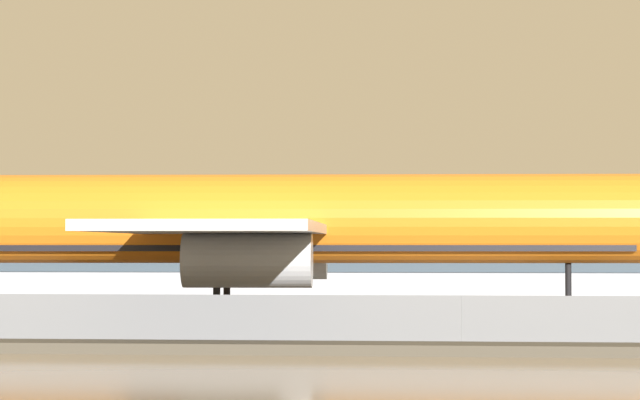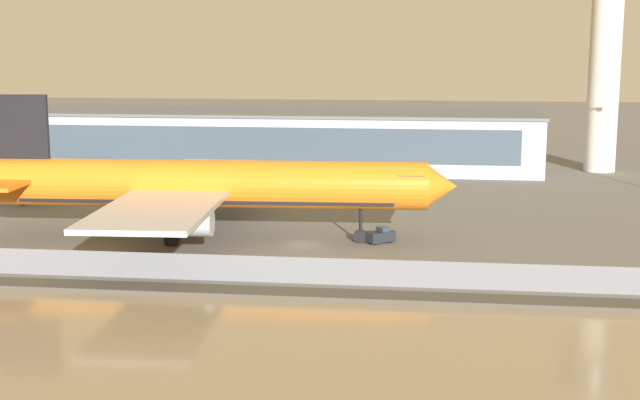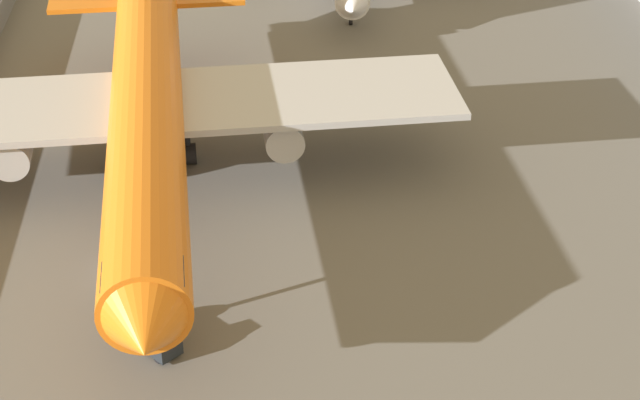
{
  "view_description": "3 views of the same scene",
  "coord_description": "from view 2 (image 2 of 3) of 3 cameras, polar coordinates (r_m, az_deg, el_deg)",
  "views": [
    {
      "loc": [
        0.3,
        -89.39,
        5.0
      ],
      "look_at": [
        -8.36,
        -1.12,
        7.59
      ],
      "focal_mm": 85.0,
      "sensor_mm": 36.0,
      "label": 1
    },
    {
      "loc": [
        14.01,
        -95.47,
        22.2
      ],
      "look_at": [
        0.54,
        10.51,
        3.2
      ],
      "focal_mm": 50.0,
      "sensor_mm": 36.0,
      "label": 2
    },
    {
      "loc": [
        59.67,
        7.9,
        42.09
      ],
      "look_at": [
        -1.05,
        12.76,
        4.36
      ],
      "focal_mm": 60.0,
      "sensor_mm": 36.0,
      "label": 3
    }
  ],
  "objects": [
    {
      "name": "ground_plane",
      "position": [
        99.01,
        -1.08,
        -2.88
      ],
      "size": [
        500.0,
        500.0,
        0.0
      ],
      "primitive_type": "plane",
      "color": "#66635E"
    },
    {
      "name": "baggage_tug",
      "position": [
        99.98,
        3.9,
        -2.3
      ],
      "size": [
        3.47,
        3.3,
        1.8
      ],
      "color": "#1E2328",
      "rests_on": "ground"
    },
    {
      "name": "terminal_building",
      "position": [
        160.27,
        -3.88,
        3.92
      ],
      "size": [
        98.64,
        21.18,
        10.11
      ],
      "color": "#9EA3AD",
      "rests_on": "ground"
    },
    {
      "name": "perimeter_fence",
      "position": [
        83.37,
        -2.68,
        -4.47
      ],
      "size": [
        280.0,
        0.1,
        2.52
      ],
      "color": "slate",
      "rests_on": "ground"
    },
    {
      "name": "cargo_jet_orange",
      "position": [
        100.9,
        -7.68,
        0.93
      ],
      "size": [
        55.9,
        47.85,
        16.5
      ],
      "color": "orange",
      "rests_on": "ground"
    },
    {
      "name": "control_tower",
      "position": [
        161.39,
        17.86,
        10.12
      ],
      "size": [
        10.58,
        10.58,
        41.64
      ],
      "color": "beige",
      "rests_on": "ground"
    },
    {
      "name": "shoreline_seawall",
      "position": [
        79.36,
        -3.23,
        -5.99
      ],
      "size": [
        320.0,
        3.0,
        0.5
      ],
      "color": "#474238",
      "rests_on": "ground"
    }
  ]
}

